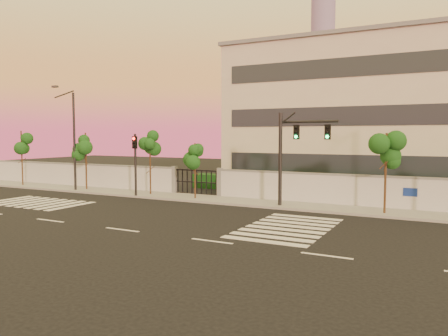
% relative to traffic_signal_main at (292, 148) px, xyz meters
% --- Properties ---
extents(ground, '(120.00, 120.00, 0.00)m').
position_rel_traffic_signal_main_xyz_m(ground, '(-5.24, -9.84, -3.80)').
color(ground, black).
rests_on(ground, ground).
extents(sidewalk, '(60.00, 3.00, 0.15)m').
position_rel_traffic_signal_main_xyz_m(sidewalk, '(-5.24, 0.66, -3.72)').
color(sidewalk, gray).
rests_on(sidewalk, ground).
extents(perimeter_wall, '(60.00, 0.36, 2.20)m').
position_rel_traffic_signal_main_xyz_m(perimeter_wall, '(-5.14, 2.16, -2.73)').
color(perimeter_wall, '#B8BBBF').
rests_on(perimeter_wall, ground).
extents(hedge_row, '(41.00, 4.25, 1.80)m').
position_rel_traffic_signal_main_xyz_m(hedge_row, '(-4.08, 4.90, -2.98)').
color(hedge_row, black).
rests_on(hedge_row, ground).
extents(institutional_building, '(24.40, 12.40, 12.25)m').
position_rel_traffic_signal_main_xyz_m(institutional_building, '(3.76, 12.15, 2.36)').
color(institutional_building, beige).
rests_on(institutional_building, ground).
extents(distant_skyscraper, '(16.00, 16.00, 118.00)m').
position_rel_traffic_signal_main_xyz_m(distant_skyscraper, '(-70.24, 270.16, 58.19)').
color(distant_skyscraper, slate).
rests_on(distant_skyscraper, ground).
extents(road_markings, '(57.00, 7.62, 0.02)m').
position_rel_traffic_signal_main_xyz_m(road_markings, '(-6.82, -6.08, -3.79)').
color(road_markings, silver).
rests_on(road_markings, ground).
extents(street_tree_a, '(1.41, 1.12, 5.01)m').
position_rel_traffic_signal_main_xyz_m(street_tree_a, '(-25.40, 0.26, -0.11)').
color(street_tree_a, '#382314').
rests_on(street_tree_a, ground).
extents(street_tree_b, '(1.51, 1.20, 4.82)m').
position_rel_traffic_signal_main_xyz_m(street_tree_b, '(-17.94, 0.59, -0.25)').
color(street_tree_b, '#382314').
rests_on(street_tree_b, ground).
extents(street_tree_c, '(1.46, 1.16, 4.90)m').
position_rel_traffic_signal_main_xyz_m(street_tree_c, '(-11.34, 0.55, -0.19)').
color(street_tree_c, '#382314').
rests_on(street_tree_c, ground).
extents(street_tree_d, '(1.39, 1.10, 4.05)m').
position_rel_traffic_signal_main_xyz_m(street_tree_d, '(-7.14, 0.17, -0.82)').
color(street_tree_d, '#382314').
rests_on(street_tree_d, ground).
extents(street_tree_e, '(1.60, 1.27, 4.73)m').
position_rel_traffic_signal_main_xyz_m(street_tree_e, '(5.59, 0.12, -0.31)').
color(street_tree_e, '#382314').
rests_on(street_tree_e, ground).
extents(traffic_signal_main, '(3.79, 0.60, 6.01)m').
position_rel_traffic_signal_main_xyz_m(traffic_signal_main, '(0.00, 0.00, 0.00)').
color(traffic_signal_main, black).
rests_on(traffic_signal_main, ground).
extents(traffic_signal_secondary, '(0.37, 0.35, 4.71)m').
position_rel_traffic_signal_main_xyz_m(traffic_signal_secondary, '(-11.78, -0.72, -0.81)').
color(traffic_signal_secondary, black).
rests_on(traffic_signal_secondary, ground).
extents(streetlight_west, '(0.50, 2.03, 8.42)m').
position_rel_traffic_signal_main_xyz_m(streetlight_west, '(-18.40, -0.40, 0.75)').
color(streetlight_west, black).
rests_on(streetlight_west, ground).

